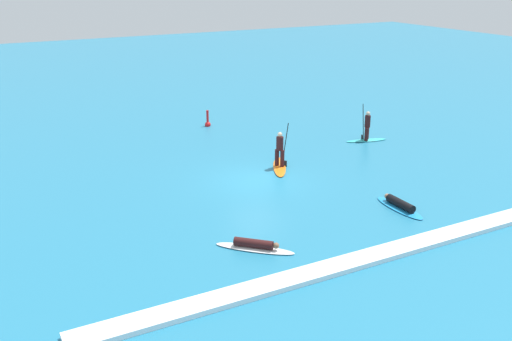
{
  "coord_description": "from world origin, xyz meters",
  "views": [
    {
      "loc": [
        -12.2,
        -22.77,
        9.73
      ],
      "look_at": [
        0.0,
        0.0,
        0.5
      ],
      "focal_mm": 40.59,
      "sensor_mm": 36.0,
      "label": 1
    }
  ],
  "objects_px": {
    "surfer_on_teal_board": "(367,132)",
    "surfer_on_blue_board": "(400,205)",
    "marker_buoy": "(208,123)",
    "surfer_on_white_board": "(255,246)",
    "surfer_on_orange_board": "(280,158)"
  },
  "relations": [
    {
      "from": "surfer_on_teal_board",
      "to": "marker_buoy",
      "type": "height_order",
      "value": "surfer_on_teal_board"
    },
    {
      "from": "surfer_on_orange_board",
      "to": "surfer_on_white_board",
      "type": "height_order",
      "value": "surfer_on_orange_board"
    },
    {
      "from": "surfer_on_teal_board",
      "to": "surfer_on_white_board",
      "type": "relative_size",
      "value": 1.01
    },
    {
      "from": "surfer_on_orange_board",
      "to": "marker_buoy",
      "type": "distance_m",
      "value": 9.08
    },
    {
      "from": "surfer_on_teal_board",
      "to": "surfer_on_blue_board",
      "type": "xyz_separation_m",
      "value": [
        -5.05,
        -8.59,
        -0.4
      ]
    },
    {
      "from": "surfer_on_white_board",
      "to": "surfer_on_teal_board",
      "type": "bearing_deg",
      "value": 80.18
    },
    {
      "from": "surfer_on_blue_board",
      "to": "surfer_on_orange_board",
      "type": "relative_size",
      "value": 0.93
    },
    {
      "from": "surfer_on_teal_board",
      "to": "surfer_on_orange_board",
      "type": "height_order",
      "value": "surfer_on_orange_board"
    },
    {
      "from": "surfer_on_teal_board",
      "to": "marker_buoy",
      "type": "bearing_deg",
      "value": -32.77
    },
    {
      "from": "surfer_on_teal_board",
      "to": "surfer_on_orange_board",
      "type": "bearing_deg",
      "value": 28.23
    },
    {
      "from": "surfer_on_teal_board",
      "to": "marker_buoy",
      "type": "xyz_separation_m",
      "value": [
        -6.85,
        7.38,
        -0.34
      ]
    },
    {
      "from": "surfer_on_orange_board",
      "to": "surfer_on_white_board",
      "type": "bearing_deg",
      "value": 172.21
    },
    {
      "from": "surfer_on_blue_board",
      "to": "marker_buoy",
      "type": "bearing_deg",
      "value": 7.18
    },
    {
      "from": "surfer_on_teal_board",
      "to": "surfer_on_blue_board",
      "type": "height_order",
      "value": "surfer_on_teal_board"
    },
    {
      "from": "surfer_on_white_board",
      "to": "surfer_on_blue_board",
      "type": "bearing_deg",
      "value": 46.92
    }
  ]
}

